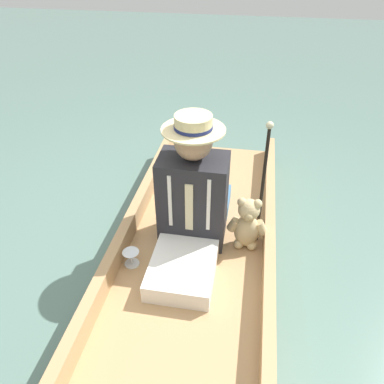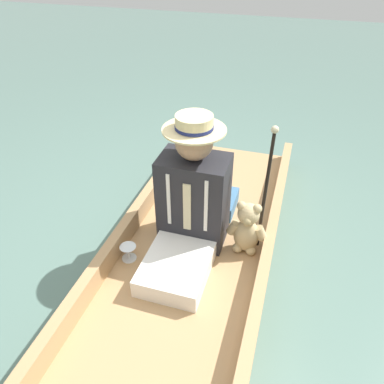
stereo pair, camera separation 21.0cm
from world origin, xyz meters
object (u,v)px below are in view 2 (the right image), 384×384
at_px(seated_person, 191,203).
at_px(walking_cane, 268,177).
at_px(teddy_bear, 247,229).
at_px(wine_glass, 128,250).

xyz_separation_m(seated_person, walking_cane, (-0.39, -0.21, 0.12)).
relative_size(seated_person, walking_cane, 1.13).
bearing_deg(walking_cane, teddy_bear, 68.55).
relative_size(teddy_bear, wine_glass, 3.64).
relative_size(wine_glass, walking_cane, 0.13).
bearing_deg(teddy_bear, walking_cane, -111.45).
distance_m(teddy_bear, wine_glass, 0.69).
bearing_deg(seated_person, teddy_bear, -170.67).
bearing_deg(walking_cane, wine_glass, 32.24).
relative_size(seated_person, teddy_bear, 2.34).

